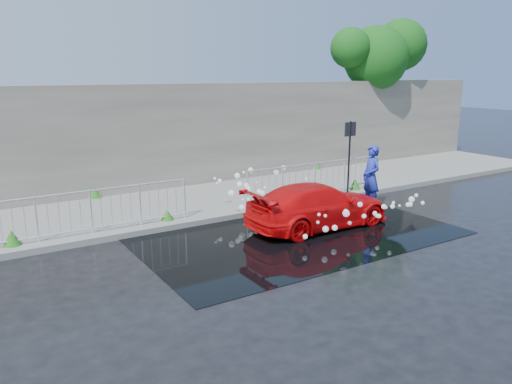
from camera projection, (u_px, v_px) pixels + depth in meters
The scene contains 13 objects.
ground at pixel (303, 248), 11.72m from camera, with size 90.00×90.00×0.00m, color black.
pavement at pixel (207, 200), 15.82m from camera, with size 30.00×4.00×0.15m, color gray.
curb at pixel (239, 215), 14.17m from camera, with size 30.00×0.25×0.16m, color gray.
retaining_wall at pixel (177, 135), 17.20m from camera, with size 30.00×0.60×3.50m, color #5F5B50.
puddle at pixel (295, 233), 12.80m from camera, with size 8.00×5.00×0.01m, color black.
sign_post at pixel (350, 146), 16.04m from camera, with size 0.45×0.06×2.50m.
tree at pixel (381, 54), 21.75m from camera, with size 4.99×2.78×6.35m.
railing_left at pixel (91, 210), 12.23m from camera, with size 5.05×0.05×1.10m.
railing_right at pixel (315, 178), 15.86m from camera, with size 5.05×0.05×1.10m.
weeds at pixel (210, 197), 15.25m from camera, with size 12.17×3.93×0.36m.
water_spray at pixel (296, 196), 13.72m from camera, with size 3.52×5.44×1.02m.
red_car at pixel (318, 206), 13.19m from camera, with size 1.66×4.07×1.18m, color red.
person at pixel (371, 177), 15.00m from camera, with size 0.70×0.46×1.91m, color #202DA2.
Camera 1 is at (-6.84, -8.78, 4.05)m, focal length 35.00 mm.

